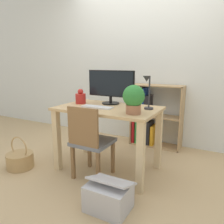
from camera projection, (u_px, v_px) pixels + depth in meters
name	position (u px, v px, depth m)	size (l,w,h in m)	color
ground_plane	(108.00, 168.00, 2.68)	(10.00, 10.00, 0.00)	tan
wall_back	(145.00, 61.00, 3.43)	(8.00, 0.05, 2.60)	silver
desk	(108.00, 120.00, 2.55)	(1.16, 0.71, 0.76)	tan
monitor	(111.00, 85.00, 2.68)	(0.62, 0.22, 0.41)	black
keyboard	(97.00, 107.00, 2.48)	(0.37, 0.12, 0.02)	silver
vase	(81.00, 98.00, 2.73)	(0.13, 0.13, 0.19)	#B2231E
desk_lamp	(148.00, 89.00, 2.30)	(0.10, 0.19, 0.37)	#2D2D33
potted_plant	(134.00, 98.00, 2.15)	(0.22, 0.22, 0.29)	#9E6647
chair	(90.00, 140.00, 2.36)	(0.40, 0.40, 0.83)	slate
bookshelf	(148.00, 118.00, 3.40)	(0.77, 0.28, 0.95)	tan
basket	(20.00, 160.00, 2.68)	(0.32, 0.32, 0.40)	tan
storage_box	(109.00, 196.00, 1.90)	(0.38, 0.35, 0.30)	#B2B2B7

